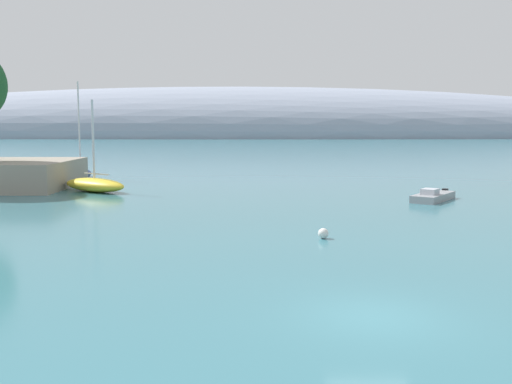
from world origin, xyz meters
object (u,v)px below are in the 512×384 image
object	(u,v)px
sailboat_navy_near_shore	(81,173)
motorboat_grey_foreground	(433,196)
sailboat_yellow_mid_mooring	(95,184)
mooring_buoy_white	(323,233)

from	to	relation	value
sailboat_navy_near_shore	motorboat_grey_foreground	bearing A→B (deg)	50.35
sailboat_navy_near_shore	sailboat_yellow_mid_mooring	xyz separation A→B (m)	(4.53, -11.14, 0.07)
sailboat_yellow_mid_mooring	mooring_buoy_white	distance (m)	25.07
motorboat_grey_foreground	mooring_buoy_white	distance (m)	16.66
sailboat_yellow_mid_mooring	mooring_buoy_white	xyz separation A→B (m)	(16.33, -19.01, -0.34)
sailboat_yellow_mid_mooring	motorboat_grey_foreground	world-z (taller)	sailboat_yellow_mid_mooring
motorboat_grey_foreground	mooring_buoy_white	xyz separation A→B (m)	(-9.21, -13.88, -0.05)
motorboat_grey_foreground	mooring_buoy_white	bearing A→B (deg)	1.31
sailboat_yellow_mid_mooring	motorboat_grey_foreground	distance (m)	26.05
mooring_buoy_white	sailboat_yellow_mid_mooring	bearing A→B (deg)	130.66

